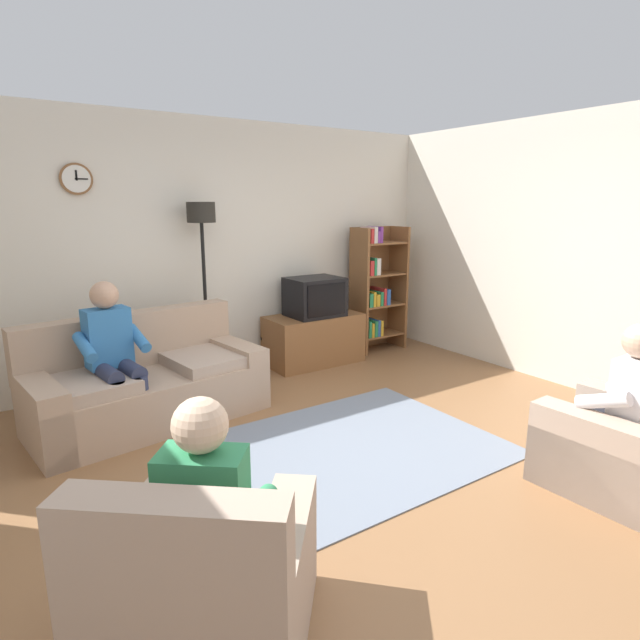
# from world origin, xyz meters

# --- Properties ---
(ground_plane) EXTENTS (12.00, 12.00, 0.00)m
(ground_plane) POSITION_xyz_m (0.00, 0.00, 0.00)
(ground_plane) COLOR #8C603D
(back_wall_assembly) EXTENTS (6.20, 0.17, 2.70)m
(back_wall_assembly) POSITION_xyz_m (-0.00, 2.66, 1.35)
(back_wall_assembly) COLOR silver
(back_wall_assembly) RESTS_ON ground_plane
(right_wall) EXTENTS (0.12, 5.80, 2.70)m
(right_wall) POSITION_xyz_m (2.86, 0.00, 1.35)
(right_wall) COLOR silver
(right_wall) RESTS_ON ground_plane
(couch) EXTENTS (2.00, 1.12, 0.90)m
(couch) POSITION_xyz_m (-1.00, 1.67, 0.31)
(couch) COLOR tan
(couch) RESTS_ON ground_plane
(tv_stand) EXTENTS (1.10, 0.56, 0.57)m
(tv_stand) POSITION_xyz_m (1.08, 2.25, 0.29)
(tv_stand) COLOR brown
(tv_stand) RESTS_ON ground_plane
(tv) EXTENTS (0.60, 0.49, 0.44)m
(tv) POSITION_xyz_m (1.08, 2.23, 0.79)
(tv) COLOR black
(tv) RESTS_ON tv_stand
(bookshelf) EXTENTS (0.68, 0.36, 1.56)m
(bookshelf) POSITION_xyz_m (2.05, 2.32, 0.79)
(bookshelf) COLOR brown
(bookshelf) RESTS_ON ground_plane
(floor_lamp) EXTENTS (0.28, 0.28, 1.85)m
(floor_lamp) POSITION_xyz_m (-0.18, 2.35, 1.45)
(floor_lamp) COLOR black
(floor_lamp) RESTS_ON ground_plane
(armchair_near_window) EXTENTS (1.18, 1.19, 0.90)m
(armchair_near_window) POSITION_xyz_m (-1.47, -0.85, 0.29)
(armchair_near_window) COLOR tan
(armchair_near_window) RESTS_ON ground_plane
(armchair_near_bookshelf) EXTENTS (0.84, 0.92, 0.90)m
(armchair_near_bookshelf) POSITION_xyz_m (1.25, -1.19, 0.29)
(armchair_near_bookshelf) COLOR tan
(armchair_near_bookshelf) RESTS_ON ground_plane
(area_rug) EXTENTS (2.20, 1.70, 0.01)m
(area_rug) POSITION_xyz_m (0.12, 0.26, 0.01)
(area_rug) COLOR slate
(area_rug) RESTS_ON ground_plane
(person_on_couch) EXTENTS (0.55, 0.57, 1.24)m
(person_on_couch) POSITION_xyz_m (-1.27, 1.57, 0.70)
(person_on_couch) COLOR #3372B2
(person_on_couch) RESTS_ON ground_plane
(person_in_left_armchair) EXTENTS (0.63, 0.64, 1.12)m
(person_in_left_armchair) POSITION_xyz_m (-1.41, -0.78, 0.60)
(person_in_left_armchair) COLOR #338C59
(person_in_left_armchair) RESTS_ON ground_plane
(person_in_right_armchair) EXTENTS (0.53, 0.55, 1.12)m
(person_in_right_armchair) POSITION_xyz_m (1.24, -1.10, 0.60)
(person_in_right_armchair) COLOR silver
(person_in_right_armchair) RESTS_ON ground_plane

